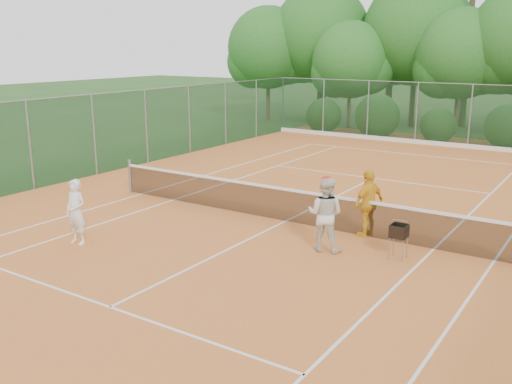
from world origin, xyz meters
TOP-DOWN VIEW (x-y plane):
  - ground at (0.00, 0.00)m, footprint 120.00×120.00m
  - clay_court at (0.00, 0.00)m, footprint 18.00×36.00m
  - tennis_net at (0.00, 0.00)m, footprint 11.97×0.10m
  - player_white at (-3.34, -4.34)m, footprint 0.61×0.41m
  - player_center_grp at (1.93, -1.44)m, footprint 0.95×0.79m
  - player_yellow at (2.37, 0.13)m, footprint 0.71×1.09m
  - ball_hopper at (3.59, -1.02)m, footprint 0.35×0.35m
  - stray_ball_a at (-2.19, 10.44)m, footprint 0.07×0.07m
  - stray_ball_b at (0.50, 12.18)m, footprint 0.07×0.07m
  - court_markings at (0.00, 0.00)m, footprint 11.03×23.83m
  - fence_back at (0.00, 15.00)m, footprint 18.07×0.07m
  - fence_left at (-9.00, -1.50)m, footprint 0.07×33.07m
  - tropical_treeline at (1.43, 20.22)m, footprint 32.10×8.49m

SIDE VIEW (x-z plane):
  - ground at x=0.00m, z-range 0.00..0.00m
  - clay_court at x=0.00m, z-range 0.00..0.02m
  - court_markings at x=0.00m, z-range 0.02..0.03m
  - stray_ball_a at x=-2.19m, z-range 0.02..0.09m
  - stray_ball_b at x=0.50m, z-range 0.02..0.09m
  - tennis_net at x=0.00m, z-range -0.02..1.08m
  - ball_hopper at x=3.59m, z-range 0.26..1.07m
  - player_white at x=-3.34m, z-range 0.02..1.63m
  - player_yellow at x=2.37m, z-range 0.02..1.75m
  - player_center_grp at x=1.93m, z-range 0.01..1.82m
  - fence_back at x=0.00m, z-range 0.02..3.02m
  - fence_left at x=-9.00m, z-range 0.02..3.02m
  - tropical_treeline at x=1.43m, z-range -2.40..12.63m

